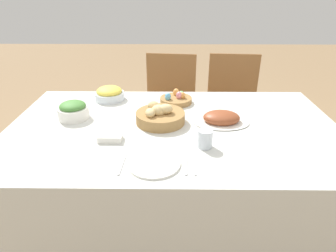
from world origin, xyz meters
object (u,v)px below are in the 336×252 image
Objects in this scene: green_salad_bowl at (73,110)px; spoon at (193,164)px; bread_basket at (160,116)px; egg_basket at (176,99)px; chair_far_right at (232,105)px; chair_far_center at (169,105)px; dinner_plate at (154,164)px; knife at (186,164)px; drinking_cup at (205,139)px; butter_dish at (110,138)px; pineapple_bowl at (109,94)px; fork at (122,164)px; ham_platter at (221,119)px.

green_salad_bowl is 1.07× the size of spoon.
bread_basket is 0.32m from egg_basket.
chair_far_right is at bearing 35.52° from green_salad_bowl.
egg_basket is 0.73m from spoon.
dinner_plate is at bearing -86.28° from chair_far_center.
knife is (0.63, -0.48, -0.05)m from green_salad_bowl.
drinking_cup is (0.18, -1.10, 0.27)m from chair_far_center.
chair_far_right is 0.76m from egg_basket.
butter_dish is at bearing -123.23° from egg_basket.
green_salad_bowl is 0.37m from butter_dish.
pineapple_bowl is at bearing 124.58° from knife.
fork is 1.00× the size of knife.
bread_basket reaches higher than egg_basket.
chair_far_right is 1.04m from bread_basket.
drinking_cup reaches higher than egg_basket.
green_salad_bowl reaches higher than drinking_cup.
pineapple_bowl reaches higher than spoon.
fork is at bearing -108.67° from egg_basket.
knife is 0.43m from butter_dish.
bread_basket is (-0.58, -0.83, 0.27)m from chair_far_right.
ham_platter is 0.48m from knife.
pineapple_bowl is 1.20× the size of spoon.
ham_platter is at bearing 63.66° from spoon.
chair_far_right reaches higher than ham_platter.
chair_far_center is 0.87m from bread_basket.
green_salad_bowl is (-0.85, 0.05, 0.03)m from ham_platter.
drinking_cup is at bearing -74.37° from chair_far_center.
chair_far_right is 1.41m from dinner_plate.
dinner_plate reaches higher than fork.
butter_dish is (-0.40, 0.22, 0.01)m from spoon.
pineapple_bowl is at bearing 134.64° from bread_basket.
bread_basket is (-0.05, -0.82, 0.27)m from chair_far_center.
fork and spoon have the same top height.
pineapple_bowl is at bearing 153.25° from ham_platter.
fork is at bearing -67.17° from butter_dish.
chair_far_right is 1.08m from pineapple_bowl.
dinner_plate is at bearing 176.99° from spoon.
dinner_plate is (-0.11, -0.73, -0.02)m from egg_basket.
chair_far_center is 1.29m from fork.
chair_far_right is 1.35m from butter_dish.
knife is at bearing -58.43° from pineapple_bowl.
bread_basket is 1.67× the size of fork.
butter_dish is (0.11, -0.57, -0.03)m from pineapple_bowl.
egg_basket is at bearing 74.34° from fork.
chair_far_right is 1.18m from drinking_cup.
chair_far_right and chair_far_center have the same top height.
fork is at bearing -139.10° from ham_platter.
pineapple_bowl is at bearing -123.77° from chair_far_center.
egg_basket is at bearing -128.15° from chair_far_right.
knife is at bearing -72.99° from bread_basket.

